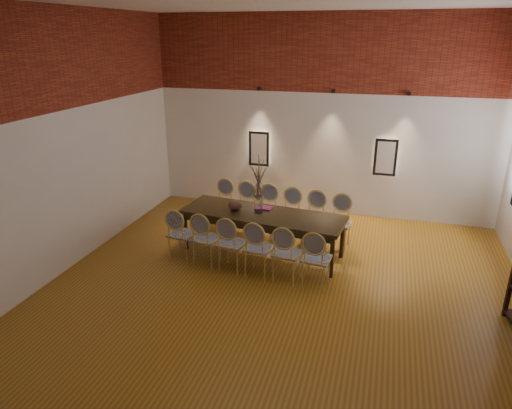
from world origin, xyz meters
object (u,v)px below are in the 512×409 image
(chair_near_c, at_px, (232,243))
(chair_near_e, at_px, (287,253))
(chair_far_a, at_px, (221,205))
(chair_far_b, at_px, (243,209))
(chair_far_c, at_px, (265,212))
(book, at_px, (265,208))
(chair_near_f, at_px, (316,258))
(chair_near_a, at_px, (182,234))
(chair_near_b, at_px, (207,238))
(chair_near_d, at_px, (259,248))
(bowl, at_px, (235,205))
(vase, at_px, (258,204))
(chair_far_f, at_px, (339,223))
(dining_table, at_px, (262,233))
(chair_far_e, at_px, (313,219))
(chair_far_d, at_px, (289,216))

(chair_near_c, bearing_deg, chair_near_e, -0.00)
(chair_far_a, bearing_deg, chair_far_b, 180.00)
(chair_far_c, distance_m, book, 0.63)
(chair_near_f, height_order, chair_far_b, same)
(chair_near_a, bearing_deg, chair_near_b, 0.00)
(chair_near_c, xyz_separation_m, chair_near_d, (0.46, -0.05, 0.00))
(chair_near_e, distance_m, bowl, 1.41)
(chair_near_f, relative_size, book, 3.62)
(chair_near_e, bearing_deg, chair_far_c, 122.48)
(bowl, xyz_separation_m, book, (0.46, 0.20, -0.07))
(chair_near_a, xyz_separation_m, chair_far_c, (1.08, 1.34, 0.00))
(chair_far_a, relative_size, vase, 3.13)
(chair_near_a, xyz_separation_m, book, (1.21, 0.80, 0.30))
(chair_near_c, relative_size, chair_near_f, 1.00)
(chair_far_c, height_order, chair_far_f, same)
(dining_table, xyz_separation_m, chair_far_e, (0.77, 0.64, 0.09))
(chair_near_b, bearing_deg, vase, 49.67)
(chair_near_a, distance_m, chair_far_b, 1.52)
(book, bearing_deg, chair_far_a, 148.34)
(chair_near_c, bearing_deg, chair_near_d, -0.00)
(chair_far_c, height_order, book, chair_far_c)
(chair_near_d, distance_m, chair_far_c, 1.52)
(chair_near_f, height_order, chair_far_c, same)
(dining_table, height_order, chair_far_a, chair_far_a)
(chair_far_e, xyz_separation_m, bowl, (-1.26, -0.64, 0.37))
(chair_near_f, bearing_deg, chair_near_e, 180.00)
(chair_near_e, distance_m, chair_near_f, 0.46)
(chair_near_c, xyz_separation_m, chair_near_f, (1.38, -0.15, 0.00))
(chair_far_b, bearing_deg, chair_far_d, 180.00)
(chair_far_f, bearing_deg, chair_near_d, 57.52)
(chair_far_e, bearing_deg, chair_near_f, 107.65)
(chair_near_d, relative_size, bowl, 3.92)
(chair_near_c, relative_size, bowl, 3.92)
(chair_near_d, height_order, chair_far_b, same)
(chair_far_c, relative_size, chair_far_d, 1.00)
(chair_near_b, distance_m, vase, 1.04)
(chair_near_b, height_order, chair_far_e, same)
(chair_near_b, bearing_deg, chair_far_a, 107.65)
(chair_near_f, bearing_deg, bowl, 157.60)
(chair_near_a, relative_size, chair_near_d, 1.00)
(chair_near_a, bearing_deg, chair_far_c, 57.52)
(chair_far_d, bearing_deg, chair_far_a, -0.00)
(dining_table, height_order, chair_near_e, chair_near_e)
(chair_near_a, xyz_separation_m, vase, (1.15, 0.60, 0.43))
(chair_far_e, height_order, vase, vase)
(vase, bearing_deg, chair_far_c, 95.57)
(chair_near_c, relative_size, chair_far_c, 1.00)
(chair_near_a, bearing_deg, chair_near_d, -0.00)
(chair_near_a, relative_size, chair_far_f, 1.00)
(chair_far_a, bearing_deg, chair_near_b, 107.65)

